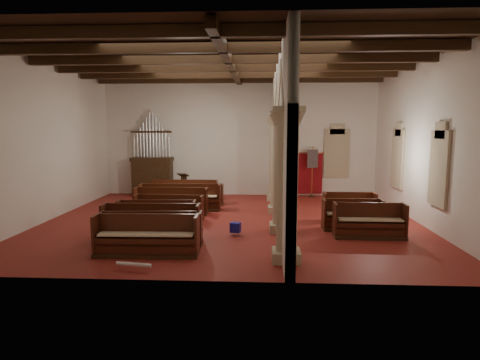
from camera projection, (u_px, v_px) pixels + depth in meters
name	position (u px, v px, depth m)	size (l,w,h in m)	color
floor	(231.00, 221.00, 15.25)	(14.00, 14.00, 0.00)	maroon
ceiling	(231.00, 59.00, 14.45)	(14.00, 14.00, 0.00)	#332111
wall_back	(240.00, 138.00, 20.79)	(14.00, 0.02, 6.00)	silver
wall_front	(211.00, 152.00, 8.91)	(14.00, 0.02, 6.00)	silver
wall_left	(47.00, 142.00, 15.21)	(0.02, 12.00, 6.00)	silver
wall_right	(424.00, 142.00, 14.49)	(0.02, 12.00, 6.00)	silver
ceiling_beams	(231.00, 64.00, 14.48)	(13.80, 11.80, 0.30)	#3E2813
arcade	(280.00, 127.00, 14.68)	(0.90, 11.90, 6.00)	tan
window_right_a	(440.00, 169.00, 13.11)	(0.03, 1.00, 2.20)	#377C62
window_right_b	(399.00, 159.00, 17.07)	(0.03, 1.00, 2.20)	#377C62
window_back	(336.00, 153.00, 20.62)	(1.00, 0.03, 2.20)	#377C62
pipe_organ	(152.00, 169.00, 20.74)	(2.10, 0.85, 4.40)	#3E2813
lectern	(184.00, 187.00, 20.38)	(0.59, 0.62, 1.25)	#392412
dossal_curtain	(307.00, 173.00, 20.77)	(1.80, 0.07, 2.17)	maroon
processional_banner	(312.00, 181.00, 20.39)	(0.56, 0.72, 2.61)	#3E2813
hymnal_box_a	(179.00, 244.00, 11.34)	(0.32, 0.26, 0.32)	#162397
hymnal_box_b	(235.00, 227.00, 13.24)	(0.32, 0.26, 0.32)	navy
hymnal_box_c	(197.00, 220.00, 14.33)	(0.30, 0.25, 0.30)	navy
tube_heater_a	(134.00, 264.00, 9.98)	(0.09, 0.09, 0.93)	silver
tube_heater_b	(170.00, 241.00, 11.98)	(0.09, 0.09, 0.88)	white
nave_pew_0	(147.00, 242.00, 11.17)	(2.90, 0.84, 1.14)	#3E2813
nave_pew_1	(151.00, 234.00, 12.20)	(3.14, 0.86, 1.00)	#3E2813
nave_pew_2	(151.00, 227.00, 12.87)	(3.13, 0.83, 1.11)	#3E2813
nave_pew_3	(157.00, 218.00, 14.37)	(2.82, 0.75, 0.95)	#3E2813
nave_pew_4	(169.00, 212.00, 15.44)	(2.70, 0.79, 0.96)	#3E2813
nave_pew_5	(171.00, 205.00, 16.47)	(3.01, 0.73, 1.08)	#3E2813
nave_pew_6	(180.00, 202.00, 17.22)	(3.49, 0.85, 1.12)	#3E2813
nave_pew_7	(193.00, 198.00, 18.38)	(2.76, 0.70, 0.96)	#3E2813
nave_pew_8	(185.00, 194.00, 19.30)	(3.16, 0.75, 1.02)	#3E2813
aisle_pew_0	(369.00, 226.00, 12.96)	(2.28, 0.78, 1.12)	#3E2813
aisle_pew_1	(352.00, 219.00, 13.95)	(2.05, 0.74, 1.06)	#3E2813
aisle_pew_2	(349.00, 212.00, 15.03)	(1.91, 0.77, 1.12)	#3E2813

